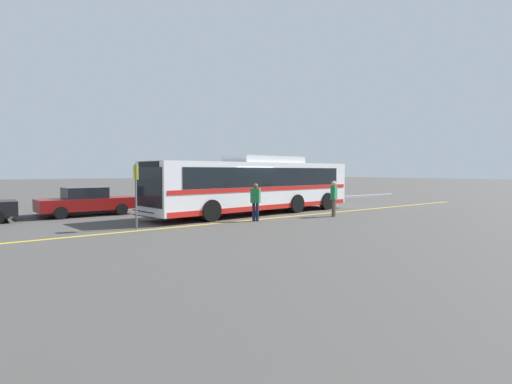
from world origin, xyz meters
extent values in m
plane|color=#423F3D|center=(0.00, 0.00, 0.00)|extent=(220.00, 220.00, 0.00)
cube|color=gold|center=(1.07, -1.89, 0.00)|extent=(32.45, 0.20, 0.01)
cube|color=#99999E|center=(1.07, 5.49, 0.07)|extent=(40.45, 0.36, 0.15)
cube|color=white|center=(1.07, 0.31, 1.52)|extent=(12.61, 3.58, 2.40)
cube|color=black|center=(1.07, 0.31, 1.97)|extent=(10.88, 3.47, 0.95)
cube|color=red|center=(1.07, 0.31, 1.37)|extent=(12.37, 3.60, 0.20)
cube|color=red|center=(1.07, 0.31, 0.44)|extent=(12.37, 3.59, 0.24)
cube|color=black|center=(-5.15, -0.20, 1.58)|extent=(0.22, 2.26, 1.73)
cube|color=black|center=(-5.15, -0.20, 2.57)|extent=(0.19, 1.80, 0.24)
cube|color=silver|center=(1.69, 0.36, 2.90)|extent=(4.51, 2.40, 0.36)
cube|color=black|center=(-5.43, -0.23, 0.55)|extent=(0.20, 1.92, 0.04)
cube|color=black|center=(-5.43, -0.23, 0.35)|extent=(0.20, 1.92, 0.04)
cylinder|color=black|center=(-2.67, -1.24, 0.50)|extent=(1.02, 0.36, 1.00)
cylinder|color=black|center=(-2.87, 1.22, 0.50)|extent=(1.02, 0.36, 1.00)
cylinder|color=black|center=(3.04, -0.77, 0.50)|extent=(1.02, 0.36, 1.00)
cylinder|color=black|center=(2.83, 1.69, 0.50)|extent=(1.02, 0.36, 1.00)
cylinder|color=black|center=(5.64, -0.56, 0.50)|extent=(1.02, 0.36, 1.00)
cylinder|color=black|center=(5.44, 1.90, 0.50)|extent=(1.02, 0.36, 1.00)
cube|color=maroon|center=(-6.38, 4.72, 0.60)|extent=(4.72, 1.85, 0.60)
cube|color=black|center=(-6.50, 4.72, 1.18)|extent=(2.00, 1.58, 0.55)
cylinder|color=black|center=(-4.95, 5.58, 0.30)|extent=(0.60, 0.21, 0.60)
cylinder|color=black|center=(-4.91, 3.92, 0.30)|extent=(0.60, 0.21, 0.60)
cylinder|color=black|center=(-7.85, 5.52, 0.30)|extent=(0.60, 0.21, 0.60)
cylinder|color=black|center=(-7.82, 3.86, 0.30)|extent=(0.60, 0.21, 0.60)
cube|color=olive|center=(0.05, 4.43, 0.55)|extent=(4.24, 2.05, 0.50)
cube|color=black|center=(0.15, 4.42, 1.02)|extent=(1.85, 1.65, 0.44)
cylinder|color=black|center=(-1.29, 3.73, 0.30)|extent=(0.61, 0.25, 0.60)
cylinder|color=black|center=(-1.15, 5.35, 0.30)|extent=(0.61, 0.25, 0.60)
cylinder|color=black|center=(1.25, 3.51, 0.30)|extent=(0.61, 0.25, 0.60)
cylinder|color=black|center=(1.39, 5.13, 0.30)|extent=(0.61, 0.25, 0.60)
cylinder|color=#191E38|center=(-0.97, -2.18, 0.42)|extent=(0.14, 0.14, 0.83)
cylinder|color=#191E38|center=(-0.88, -2.33, 0.42)|extent=(0.14, 0.14, 0.83)
cube|color=#1E723F|center=(-0.92, -2.25, 1.16)|extent=(0.41, 0.47, 0.66)
sphere|color=brown|center=(-0.92, -2.25, 1.60)|extent=(0.23, 0.23, 0.23)
cylinder|color=brown|center=(3.35, -3.19, 0.43)|extent=(0.14, 0.14, 0.86)
cylinder|color=brown|center=(3.19, -3.26, 0.43)|extent=(0.14, 0.14, 0.86)
cube|color=#1E723F|center=(3.27, -3.22, 1.21)|extent=(0.47, 0.37, 0.68)
sphere|color=beige|center=(3.27, -3.22, 1.66)|extent=(0.23, 0.23, 0.23)
cylinder|color=#59595E|center=(-6.18, -1.43, 1.28)|extent=(0.07, 0.07, 2.56)
cube|color=yellow|center=(-6.18, -1.43, 2.23)|extent=(0.06, 0.40, 0.56)
camera|label=1|loc=(-11.94, -16.59, 2.27)|focal=28.00mm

